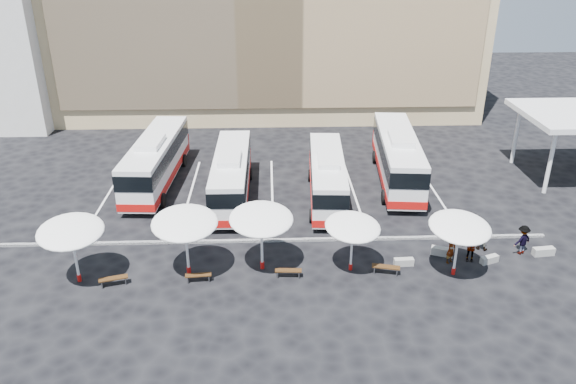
{
  "coord_description": "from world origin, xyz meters",
  "views": [
    {
      "loc": [
        -0.17,
        -29.76,
        17.32
      ],
      "look_at": [
        1.0,
        3.0,
        2.2
      ],
      "focal_mm": 35.0,
      "sensor_mm": 36.0,
      "label": 1
    }
  ],
  "objects_px": {
    "passenger_2": "(471,248)",
    "sunshade_3": "(353,227)",
    "sunshade_1": "(185,223)",
    "wood_bench_2": "(288,272)",
    "bus_2": "(327,176)",
    "wood_bench_0": "(113,279)",
    "conc_bench_0": "(404,262)",
    "conc_bench_1": "(442,251)",
    "bus_3": "(398,156)",
    "conc_bench_3": "(543,251)",
    "sunshade_4": "(460,227)",
    "conc_bench_2": "(489,259)",
    "passenger_0": "(451,250)",
    "bus_0": "(156,159)",
    "sunshade_2": "(261,219)",
    "wood_bench_3": "(386,268)",
    "sunshade_0": "(71,232)",
    "passenger_3": "(522,240)",
    "passenger_1": "(482,236)",
    "wood_bench_1": "(198,276)",
    "bus_1": "(231,174)"
  },
  "relations": [
    {
      "from": "sunshade_2",
      "to": "wood_bench_2",
      "type": "bearing_deg",
      "value": -33.11
    },
    {
      "from": "bus_2",
      "to": "sunshade_0",
      "type": "relative_size",
      "value": 2.54
    },
    {
      "from": "bus_0",
      "to": "passenger_2",
      "type": "relative_size",
      "value": 7.16
    },
    {
      "from": "bus_3",
      "to": "passenger_0",
      "type": "height_order",
      "value": "bus_3"
    },
    {
      "from": "bus_3",
      "to": "wood_bench_3",
      "type": "xyz_separation_m",
      "value": [
        -3.3,
        -12.95,
        -1.67
      ]
    },
    {
      "from": "sunshade_3",
      "to": "wood_bench_1",
      "type": "xyz_separation_m",
      "value": [
        -8.48,
        -0.88,
        -2.4
      ]
    },
    {
      "from": "sunshade_4",
      "to": "conc_bench_3",
      "type": "bearing_deg",
      "value": 17.25
    },
    {
      "from": "bus_3",
      "to": "sunshade_0",
      "type": "bearing_deg",
      "value": -141.81
    },
    {
      "from": "wood_bench_2",
      "to": "bus_2",
      "type": "bearing_deg",
      "value": 72.83
    },
    {
      "from": "wood_bench_3",
      "to": "conc_bench_3",
      "type": "distance_m",
      "value": 9.87
    },
    {
      "from": "sunshade_2",
      "to": "sunshade_4",
      "type": "relative_size",
      "value": 1.06
    },
    {
      "from": "sunshade_3",
      "to": "wood_bench_0",
      "type": "height_order",
      "value": "sunshade_3"
    },
    {
      "from": "sunshade_0",
      "to": "wood_bench_0",
      "type": "height_order",
      "value": "sunshade_0"
    },
    {
      "from": "conc_bench_1",
      "to": "bus_2",
      "type": "bearing_deg",
      "value": 126.99
    },
    {
      "from": "conc_bench_2",
      "to": "sunshade_4",
      "type": "bearing_deg",
      "value": -155.24
    },
    {
      "from": "bus_1",
      "to": "sunshade_0",
      "type": "distance_m",
      "value": 13.1
    },
    {
      "from": "sunshade_1",
      "to": "conc_bench_3",
      "type": "height_order",
      "value": "sunshade_1"
    },
    {
      "from": "bus_1",
      "to": "conc_bench_3",
      "type": "xyz_separation_m",
      "value": [
        18.85,
        -8.65,
        -1.59
      ]
    },
    {
      "from": "conc_bench_1",
      "to": "passenger_0",
      "type": "height_order",
      "value": "passenger_0"
    },
    {
      "from": "sunshade_2",
      "to": "passenger_2",
      "type": "relative_size",
      "value": 2.4
    },
    {
      "from": "sunshade_0",
      "to": "conc_bench_1",
      "type": "relative_size",
      "value": 3.41
    },
    {
      "from": "sunshade_1",
      "to": "conc_bench_3",
      "type": "distance_m",
      "value": 20.98
    },
    {
      "from": "sunshade_2",
      "to": "wood_bench_0",
      "type": "relative_size",
      "value": 2.6
    },
    {
      "from": "sunshade_0",
      "to": "sunshade_4",
      "type": "height_order",
      "value": "sunshade_0"
    },
    {
      "from": "sunshade_0",
      "to": "wood_bench_3",
      "type": "distance_m",
      "value": 17.14
    },
    {
      "from": "sunshade_3",
      "to": "conc_bench_1",
      "type": "distance_m",
      "value": 6.32
    },
    {
      "from": "sunshade_0",
      "to": "conc_bench_2",
      "type": "relative_size",
      "value": 3.92
    },
    {
      "from": "bus_1",
      "to": "sunshade_1",
      "type": "distance_m",
      "value": 10.18
    },
    {
      "from": "conc_bench_1",
      "to": "passenger_0",
      "type": "relative_size",
      "value": 0.75
    },
    {
      "from": "passenger_2",
      "to": "sunshade_3",
      "type": "bearing_deg",
      "value": -158.27
    },
    {
      "from": "bus_2",
      "to": "passenger_1",
      "type": "xyz_separation_m",
      "value": [
        8.6,
        -7.46,
        -0.89
      ]
    },
    {
      "from": "bus_0",
      "to": "passenger_2",
      "type": "distance_m",
      "value": 23.33
    },
    {
      "from": "conc_bench_1",
      "to": "bus_3",
      "type": "bearing_deg",
      "value": 92.22
    },
    {
      "from": "bus_0",
      "to": "conc_bench_0",
      "type": "distance_m",
      "value": 20.32
    },
    {
      "from": "conc_bench_0",
      "to": "conc_bench_1",
      "type": "distance_m",
      "value": 2.72
    },
    {
      "from": "sunshade_1",
      "to": "sunshade_4",
      "type": "xyz_separation_m",
      "value": [
        14.79,
        -0.58,
        -0.22
      ]
    },
    {
      "from": "bus_2",
      "to": "wood_bench_1",
      "type": "height_order",
      "value": "bus_2"
    },
    {
      "from": "sunshade_4",
      "to": "conc_bench_2",
      "type": "bearing_deg",
      "value": 24.76
    },
    {
      "from": "passenger_2",
      "to": "sunshade_1",
      "type": "bearing_deg",
      "value": -161.25
    },
    {
      "from": "sunshade_3",
      "to": "passenger_1",
      "type": "height_order",
      "value": "sunshade_3"
    },
    {
      "from": "bus_0",
      "to": "sunshade_2",
      "type": "distance_m",
      "value": 14.7
    },
    {
      "from": "sunshade_0",
      "to": "wood_bench_2",
      "type": "xyz_separation_m",
      "value": [
        11.46,
        0.0,
        -2.74
      ]
    },
    {
      "from": "wood_bench_0",
      "to": "passenger_3",
      "type": "relative_size",
      "value": 0.86
    },
    {
      "from": "bus_3",
      "to": "conc_bench_1",
      "type": "bearing_deg",
      "value": -82.52
    },
    {
      "from": "sunshade_2",
      "to": "passenger_2",
      "type": "height_order",
      "value": "sunshade_2"
    },
    {
      "from": "conc_bench_0",
      "to": "passenger_3",
      "type": "bearing_deg",
      "value": 8.31
    },
    {
      "from": "bus_0",
      "to": "conc_bench_2",
      "type": "bearing_deg",
      "value": -26.31
    },
    {
      "from": "conc_bench_1",
      "to": "conc_bench_2",
      "type": "distance_m",
      "value": 2.66
    },
    {
      "from": "wood_bench_3",
      "to": "conc_bench_1",
      "type": "distance_m",
      "value": 4.17
    },
    {
      "from": "sunshade_0",
      "to": "sunshade_1",
      "type": "xyz_separation_m",
      "value": [
        5.91,
        0.54,
        0.11
      ]
    }
  ]
}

